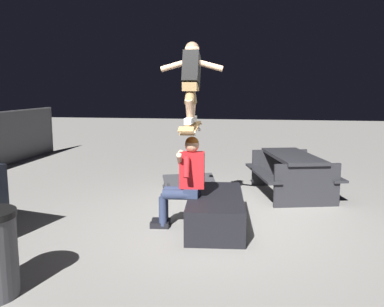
{
  "coord_description": "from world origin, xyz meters",
  "views": [
    {
      "loc": [
        -5.69,
        -0.55,
        1.93
      ],
      "look_at": [
        -0.21,
        0.31,
        1.04
      ],
      "focal_mm": 38.4,
      "sensor_mm": 36.0,
      "label": 1
    }
  ],
  "objects": [
    {
      "name": "skateboard",
      "position": [
        -0.02,
        0.36,
        1.38
      ],
      "size": [
        1.02,
        0.22,
        0.14
      ],
      "color": "#AD8451"
    },
    {
      "name": "ground_plane",
      "position": [
        0.0,
        0.0,
        0.0
      ],
      "size": [
        40.0,
        40.0,
        0.0
      ],
      "primitive_type": "plane",
      "color": "gray"
    },
    {
      "name": "ledge_box_main",
      "position": [
        -0.13,
        -0.01,
        0.22
      ],
      "size": [
        1.74,
        0.9,
        0.44
      ],
      "primitive_type": "cube",
      "rotation": [
        0.0,
        0.0,
        0.09
      ],
      "color": "black",
      "rests_on": "ground"
    },
    {
      "name": "person_sitting_on_ledge",
      "position": [
        -0.22,
        0.41,
        0.7
      ],
      "size": [
        0.6,
        0.77,
        1.28
      ],
      "color": "#2D3856",
      "rests_on": "ground"
    },
    {
      "name": "kicker_ramp",
      "position": [
        1.71,
        0.62,
        0.06
      ],
      "size": [
        1.19,
        1.24,
        0.35
      ],
      "color": "#38383D",
      "rests_on": "ground"
    },
    {
      "name": "picnic_table_back",
      "position": [
        1.79,
        -1.21,
        0.5
      ],
      "size": [
        1.97,
        1.71,
        0.75
      ],
      "color": "#28282D",
      "rests_on": "ground"
    },
    {
      "name": "skater_airborne",
      "position": [
        0.03,
        0.36,
        2.06
      ],
      "size": [
        0.62,
        0.89,
        1.12
      ],
      "color": "white"
    }
  ]
}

